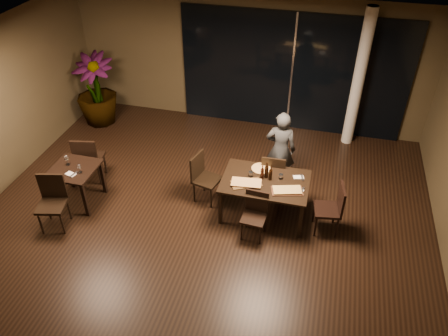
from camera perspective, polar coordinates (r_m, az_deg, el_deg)
ground at (r=7.63m, az=-3.44°, el=-8.55°), size 8.00×8.00×0.00m
wall_back at (r=10.10m, az=3.24°, el=13.78°), size 8.00×0.10×3.00m
ceiling at (r=5.90m, az=-4.51°, el=12.65°), size 8.00×8.00×0.04m
window_panel at (r=9.95m, az=8.87°, el=12.09°), size 5.00×0.06×2.70m
column at (r=9.60m, az=17.15°, el=10.93°), size 0.24×0.24×3.00m
main_table at (r=7.60m, az=5.40°, el=-2.10°), size 1.50×1.00×0.75m
side_table at (r=8.33m, az=-18.94°, el=-0.73°), size 0.80×0.80×0.75m
chair_main_far at (r=8.11m, az=6.45°, el=-0.69°), size 0.45×0.45×0.93m
chair_main_near at (r=7.34m, az=4.08°, el=-5.75°), size 0.42×0.42×0.85m
chair_main_left at (r=8.01m, az=-2.77°, el=-0.95°), size 0.53×0.53×0.95m
chair_main_right at (r=7.57m, az=14.02°, el=-4.90°), size 0.50×0.50×0.94m
chair_side_far at (r=8.78m, az=-17.31°, el=1.31°), size 0.56×0.56×1.02m
chair_side_near at (r=8.01m, az=-21.51°, el=-3.74°), size 0.55×0.55×0.99m
diner at (r=8.31m, az=7.38°, el=2.44°), size 0.54×0.37×1.56m
potted_plant at (r=10.69m, az=-16.39°, el=9.77°), size 1.02×1.02×1.68m
pizza_board_left at (r=7.45m, az=2.92°, el=-2.04°), size 0.57×0.45×0.01m
pizza_board_right at (r=7.37m, az=8.24°, el=-2.98°), size 0.57×0.39×0.01m
oblong_pizza_left at (r=7.44m, az=2.93°, el=-1.94°), size 0.51×0.29×0.02m
oblong_pizza_right at (r=7.35m, az=8.25°, el=-2.88°), size 0.49×0.32×0.02m
round_pizza at (r=7.81m, az=4.86°, el=-0.09°), size 0.33×0.33×0.01m
bottle_a at (r=7.52m, az=5.02°, el=-0.54°), size 0.06×0.06×0.27m
bottle_b at (r=7.50m, az=6.10°, el=-0.68°), size 0.06×0.06×0.27m
bottle_c at (r=7.54m, az=5.58°, el=-0.28°), size 0.07×0.07×0.30m
tumbler_left at (r=7.60m, az=3.52°, el=-0.80°), size 0.08×0.08×0.10m
tumbler_right at (r=7.60m, az=7.44°, el=-1.10°), size 0.08×0.08×0.09m
napkin_near at (r=7.41m, az=9.67°, el=-2.86°), size 0.20×0.14×0.01m
napkin_far at (r=7.69m, az=9.71°, el=-1.20°), size 0.20×0.14×0.01m
wine_glass_a at (r=8.33m, az=-19.84°, el=0.94°), size 0.08×0.08×0.19m
wine_glass_b at (r=8.07m, az=-18.35°, el=-0.08°), size 0.07×0.07×0.16m
side_napkin at (r=8.11m, az=-19.40°, el=-0.76°), size 0.20×0.15×0.01m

